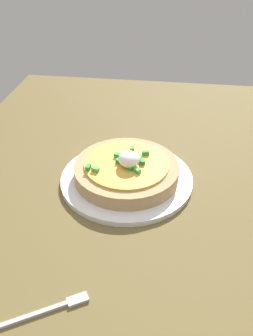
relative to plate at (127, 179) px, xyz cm
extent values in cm
cube|color=brown|center=(1.91, 6.23, -1.68)|extent=(105.95, 89.68, 2.31)
cylinder|color=white|center=(0.00, 0.00, 0.00)|extent=(24.93, 24.93, 1.04)
cylinder|color=tan|center=(0.00, 0.00, 1.89)|extent=(19.66, 19.66, 2.73)
cylinder|color=gold|center=(0.00, 0.00, 3.48)|extent=(15.72, 15.72, 0.44)
ellipsoid|color=white|center=(0.75, 0.57, 5.08)|extent=(3.90, 3.90, 2.76)
cube|color=#338A38|center=(2.93, -6.54, 4.10)|extent=(1.35, 0.92, 0.80)
cube|color=green|center=(2.64, 2.25, 4.10)|extent=(1.48, 1.46, 0.80)
cube|color=#56B54A|center=(3.35, -5.14, 4.10)|extent=(1.11, 1.45, 0.80)
cube|color=#2A862C|center=(-0.23, 2.88, 4.10)|extent=(1.46, 1.15, 0.80)
cube|color=#348338|center=(0.22, -1.29, 4.10)|extent=(1.01, 1.40, 0.80)
cube|color=green|center=(-4.45, 0.53, 4.10)|extent=(1.31, 0.85, 0.80)
cube|color=#378539|center=(-3.22, 3.22, 4.10)|extent=(1.11, 1.45, 0.80)
cube|color=#53B550|center=(-1.29, 2.17, 4.10)|extent=(1.40, 1.01, 0.80)
cube|color=green|center=(1.92, 0.79, 4.10)|extent=(1.51, 1.37, 0.80)
cube|color=green|center=(-1.68, -1.93, 4.10)|extent=(1.16, 1.47, 0.80)
cube|color=#2A822F|center=(-1.68, -0.14, 4.10)|extent=(1.30, 1.50, 0.80)
cube|color=#B7B7BC|center=(29.51, -8.01, -0.27)|extent=(5.12, 8.23, 0.50)
cube|color=#B7B7BC|center=(26.51, -2.83, -0.27)|extent=(2.62, 3.12, 0.50)
camera|label=1|loc=(53.00, 7.30, 40.68)|focal=37.70mm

